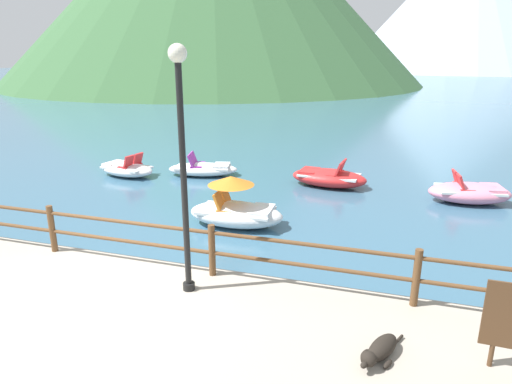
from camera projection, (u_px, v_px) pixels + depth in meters
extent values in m
plane|color=#38607A|center=(349.00, 97.00, 43.73)|extent=(200.00, 200.00, 0.00)
cylinder|color=brown|center=(52.00, 229.00, 8.89)|extent=(0.12, 0.12, 0.95)
cylinder|color=brown|center=(212.00, 250.00, 7.93)|extent=(0.12, 0.12, 0.95)
cylinder|color=brown|center=(416.00, 278.00, 6.96)|extent=(0.12, 0.12, 0.95)
cylinder|color=brown|center=(126.00, 222.00, 8.31)|extent=(23.80, 0.07, 0.07)
cylinder|color=brown|center=(128.00, 241.00, 8.42)|extent=(23.80, 0.07, 0.07)
cylinder|color=black|center=(184.00, 184.00, 7.03)|extent=(0.10, 0.10, 3.66)
sphere|color=silver|center=(177.00, 53.00, 6.45)|extent=(0.28, 0.28, 0.28)
cylinder|color=black|center=(189.00, 286.00, 7.55)|extent=(0.20, 0.20, 0.12)
cylinder|color=#4C331E|center=(491.00, 354.00, 5.68)|extent=(0.06, 0.06, 0.35)
ellipsoid|color=black|center=(382.00, 347.00, 5.89)|extent=(0.50, 0.69, 0.24)
sphere|color=black|center=(369.00, 359.00, 5.60)|extent=(0.20, 0.20, 0.20)
ellipsoid|color=black|center=(364.00, 365.00, 5.53)|extent=(0.12, 0.14, 0.08)
cylinder|color=black|center=(399.00, 339.00, 6.19)|extent=(0.13, 0.22, 0.04)
ellipsoid|color=black|center=(365.00, 353.00, 5.90)|extent=(0.15, 0.21, 0.07)
ellipsoid|color=black|center=(388.00, 364.00, 5.69)|extent=(0.15, 0.21, 0.07)
ellipsoid|color=white|center=(127.00, 169.00, 15.97)|extent=(2.29, 1.51, 0.46)
cube|color=silver|center=(127.00, 167.00, 15.95)|extent=(1.80, 1.23, 0.06)
cube|color=red|center=(134.00, 164.00, 16.05)|extent=(0.47, 0.47, 0.08)
cube|color=red|center=(138.00, 159.00, 15.90)|extent=(0.28, 0.43, 0.43)
cube|color=red|center=(125.00, 167.00, 15.67)|extent=(0.47, 0.47, 0.08)
cube|color=red|center=(129.00, 162.00, 15.52)|extent=(0.28, 0.43, 0.43)
cube|color=white|center=(114.00, 164.00, 16.19)|extent=(0.61, 0.87, 0.12)
ellipsoid|color=white|center=(203.00, 169.00, 16.03)|extent=(2.63, 1.65, 0.44)
cube|color=silver|center=(203.00, 167.00, 16.01)|extent=(2.06, 1.33, 0.06)
cube|color=purple|center=(197.00, 167.00, 15.79)|extent=(0.48, 0.48, 0.08)
cube|color=purple|center=(191.00, 161.00, 15.73)|extent=(0.30, 0.44, 0.43)
cube|color=purple|center=(199.00, 164.00, 16.21)|extent=(0.48, 0.48, 0.08)
cube|color=purple|center=(194.00, 158.00, 16.16)|extent=(0.30, 0.44, 0.43)
cube|color=white|center=(222.00, 166.00, 15.95)|extent=(0.70, 0.88, 0.12)
ellipsoid|color=white|center=(236.00, 214.00, 11.35)|extent=(2.44, 1.30, 0.60)
cube|color=silver|center=(236.00, 210.00, 11.32)|extent=(1.90, 1.06, 0.06)
cube|color=orange|center=(226.00, 210.00, 11.12)|extent=(0.41, 0.41, 0.08)
cube|color=orange|center=(219.00, 201.00, 11.10)|extent=(0.22, 0.41, 0.43)
cube|color=orange|center=(232.00, 204.00, 11.57)|extent=(0.41, 0.41, 0.08)
cube|color=orange|center=(225.00, 195.00, 11.55)|extent=(0.22, 0.41, 0.43)
cube|color=white|center=(261.00, 210.00, 11.14)|extent=(0.56, 0.87, 0.12)
cone|color=orange|center=(231.00, 181.00, 11.13)|extent=(1.19, 1.19, 0.22)
ellipsoid|color=red|center=(329.00, 178.00, 14.71)|extent=(2.55, 1.44, 0.56)
cube|color=silver|center=(329.00, 175.00, 14.68)|extent=(1.99, 1.17, 0.06)
cube|color=red|center=(336.00, 172.00, 14.80)|extent=(0.44, 0.44, 0.08)
cube|color=red|center=(342.00, 166.00, 14.67)|extent=(0.24, 0.42, 0.43)
cube|color=red|center=(333.00, 175.00, 14.38)|extent=(0.44, 0.44, 0.08)
cube|color=red|center=(339.00, 169.00, 14.25)|extent=(0.24, 0.42, 0.43)
cube|color=red|center=(309.00, 171.00, 14.91)|extent=(0.62, 0.89, 0.12)
ellipsoid|color=pink|center=(469.00, 193.00, 13.12)|extent=(2.45, 1.59, 0.58)
cube|color=silver|center=(470.00, 190.00, 13.09)|extent=(1.92, 1.29, 0.06)
cube|color=red|center=(466.00, 190.00, 12.86)|extent=(0.46, 0.46, 0.08)
cube|color=red|center=(461.00, 182.00, 12.82)|extent=(0.27, 0.43, 0.43)
cube|color=red|center=(461.00, 185.00, 13.33)|extent=(0.46, 0.46, 0.08)
cube|color=red|center=(456.00, 177.00, 13.29)|extent=(0.27, 0.43, 0.43)
cube|color=pink|center=(493.00, 189.00, 12.98)|extent=(0.63, 0.94, 0.12)
cone|color=#386038|center=(303.00, 20.00, 64.23)|extent=(30.76, 30.76, 17.01)
cone|color=#9EADBC|center=(469.00, 0.00, 100.87)|extent=(55.35, 55.35, 30.65)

